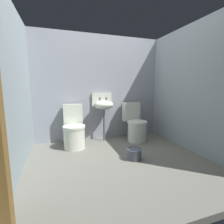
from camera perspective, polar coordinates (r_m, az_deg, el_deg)
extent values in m
cube|color=slate|center=(2.65, 1.97, -16.93)|extent=(3.05, 2.63, 0.08)
cube|color=#9195A1|center=(3.50, -4.58, 8.30)|extent=(3.05, 0.10, 2.16)
cube|color=#8C9CA3|center=(2.40, -31.65, 6.82)|extent=(0.10, 2.43, 2.16)
cube|color=#909BA1|center=(3.21, 25.32, 7.45)|extent=(0.10, 2.43, 2.16)
cylinder|color=silver|center=(3.06, -13.06, -8.92)|extent=(0.40, 0.40, 0.38)
cylinder|color=silver|center=(3.01, -13.20, -5.10)|extent=(0.42, 0.42, 0.04)
cube|color=silver|center=(3.27, -13.57, -0.79)|extent=(0.37, 0.19, 0.40)
cylinder|color=silver|center=(3.40, 8.76, -7.00)|extent=(0.38, 0.38, 0.38)
cylinder|color=silver|center=(3.35, 8.84, -3.54)|extent=(0.40, 0.40, 0.04)
cube|color=silver|center=(3.58, 6.70, 0.23)|extent=(0.36, 0.18, 0.40)
cylinder|color=#49515B|center=(3.37, -2.81, -4.59)|extent=(0.04, 0.04, 0.66)
ellipsoid|color=silver|center=(3.30, -2.87, 2.52)|extent=(0.40, 0.32, 0.18)
cube|color=silver|center=(3.45, -3.61, 4.46)|extent=(0.42, 0.04, 0.28)
cylinder|color=#49515B|center=(3.33, -4.32, 4.64)|extent=(0.04, 0.04, 0.06)
cylinder|color=#49515B|center=(3.36, -2.00, 4.70)|extent=(0.04, 0.04, 0.06)
cylinder|color=#49515B|center=(2.62, 7.78, -14.46)|extent=(0.22, 0.22, 0.16)
torus|color=#444A60|center=(2.59, 7.81, -12.85)|extent=(0.24, 0.24, 0.02)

